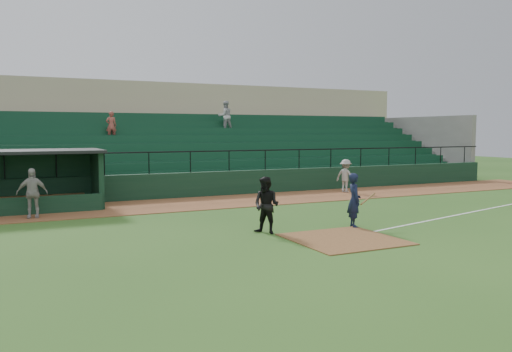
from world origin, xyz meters
name	(u,v)px	position (x,y,z in m)	size (l,w,h in m)	color
ground	(325,234)	(0.00, 0.00, 0.00)	(90.00, 90.00, 0.00)	#2D551B
warning_track	(227,201)	(0.00, 8.00, 0.01)	(40.00, 4.00, 0.03)	brown
home_plate_dirt	(344,239)	(0.00, -1.00, 0.01)	(3.00, 3.00, 0.03)	brown
foul_line	(478,211)	(8.00, 1.20, 0.01)	(18.00, 0.09, 0.01)	white
stadium_structure	(173,146)	(0.00, 16.46, 2.30)	(38.00, 13.08, 6.40)	black
batter_at_plate	(354,200)	(1.43, 0.47, 0.90)	(1.10, 0.76, 1.80)	black
umpire	(266,205)	(-1.65, 0.79, 0.88)	(0.86, 0.67, 1.77)	black
runner	(346,176)	(6.79, 8.50, 0.88)	(1.09, 0.63, 1.69)	gray
dugout_player_a	(32,193)	(-8.09, 6.91, 0.93)	(1.06, 0.44, 1.81)	#A6A09B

